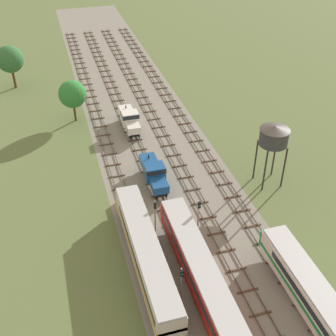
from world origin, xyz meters
The scene contains 17 objects.
ground_plane centered at (0.00, 56.00, 0.00)m, with size 480.00×480.00×0.00m, color #5B6B3D.
ballast_bed centered at (0.00, 56.00, 0.00)m, with size 18.15×176.00×0.01m, color gray.
track_far_left centered at (-7.07, 57.00, 0.14)m, with size 2.40×126.00×0.29m.
track_left centered at (-2.36, 57.00, 0.14)m, with size 2.40×126.00×0.29m.
track_centre_left centered at (2.36, 57.00, 0.14)m, with size 2.40×126.00×0.29m.
track_centre centered at (7.07, 57.00, 0.14)m, with size 2.40×126.00×0.29m.
diesel_railcar_centre_nearest centered at (7.07, 22.77, 2.60)m, with size 2.96×20.50×3.80m.
passenger_coach_left_near centered at (-2.36, 29.59, 2.61)m, with size 2.96×22.00×3.80m.
diesel_railcar_far_left_mid centered at (-7.07, 34.54, 2.60)m, with size 2.96×20.50×3.80m.
shunter_loco_left_midfar centered at (-2.36, 49.35, 2.01)m, with size 2.74×8.46×3.10m.
shunter_loco_left_far centered at (-2.36, 65.42, 2.01)m, with size 2.74×8.46×3.10m.
water_tower centered at (13.02, 45.37, 7.51)m, with size 4.00×4.00×9.01m.
signal_post_nearest centered at (-4.72, 29.40, 2.99)m, with size 0.28×0.47×4.65m.
signal_post_near centered at (0.00, 37.76, 3.48)m, with size 0.28×0.47×5.49m.
signal_post_mid centered at (-4.72, 39.65, 3.18)m, with size 0.28×0.47×4.97m.
lineside_tree_0 centered at (-20.92, 88.20, 5.88)m, with size 5.24×5.24×8.52m.
lineside_tree_1 centered at (-10.85, 71.03, 5.00)m, with size 4.69×4.69×7.36m.
Camera 1 is at (-14.04, 1.97, 36.84)m, focal length 46.57 mm.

